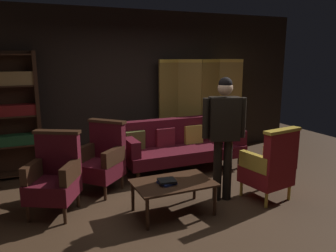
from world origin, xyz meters
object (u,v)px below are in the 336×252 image
object	(u,v)px
armchair_gilt_accent	(270,166)
book_navy_cloth	(167,183)
folding_screen	(200,106)
coffee_table	(173,185)
armchair_wing_left	(54,176)
book_black_cloth	(167,181)
velvet_couch	(182,144)
bookshelf	(10,113)
armchair_wing_right	(102,159)
standing_figure	(224,128)

from	to	relation	value
armchair_gilt_accent	book_navy_cloth	xyz separation A→B (m)	(-1.49, 0.14, -0.06)
folding_screen	coffee_table	distance (m)	2.72
armchair_wing_left	book_black_cloth	size ratio (longest dim) A/B	4.95
velvet_couch	armchair_wing_left	xyz separation A→B (m)	(-2.21, -0.86, 0.03)
coffee_table	armchair_wing_left	distance (m)	1.51
bookshelf	velvet_couch	distance (m)	2.87
book_navy_cloth	armchair_wing_right	bearing A→B (deg)	116.27
book_black_cloth	coffee_table	bearing A→B (deg)	13.47
coffee_table	velvet_couch	bearing A→B (deg)	60.50
velvet_couch	armchair_gilt_accent	bearing A→B (deg)	-71.83
bookshelf	standing_figure	size ratio (longest dim) A/B	1.20
armchair_wing_right	book_navy_cloth	world-z (taller)	armchair_wing_right
bookshelf	book_navy_cloth	xyz separation A→B (m)	(1.76, -2.26, -0.65)
velvet_couch	armchair_gilt_accent	distance (m)	1.75
armchair_wing_right	book_black_cloth	world-z (taller)	armchair_wing_right
folding_screen	book_navy_cloth	distance (m)	2.79
armchair_wing_left	standing_figure	world-z (taller)	standing_figure
folding_screen	armchair_gilt_accent	distance (m)	2.37
standing_figure	armchair_gilt_accent	bearing A→B (deg)	-24.70
book_black_cloth	armchair_gilt_accent	bearing A→B (deg)	-5.40
velvet_couch	book_black_cloth	xyz separation A→B (m)	(-0.94, -1.52, 0.01)
velvet_couch	book_black_cloth	size ratio (longest dim) A/B	10.08
armchair_gilt_accent	book_black_cloth	bearing A→B (deg)	174.60
bookshelf	coffee_table	world-z (taller)	bookshelf
velvet_couch	armchair_wing_left	world-z (taller)	armchair_wing_left
book_black_cloth	bookshelf	bearing A→B (deg)	127.89
bookshelf	armchair_wing_right	size ratio (longest dim) A/B	1.97
standing_figure	bookshelf	bearing A→B (deg)	141.28
folding_screen	armchair_wing_left	distance (m)	3.33
velvet_couch	bookshelf	bearing A→B (deg)	164.69
armchair_wing_right	book_black_cloth	xyz separation A→B (m)	(0.55, -1.12, -0.03)
coffee_table	standing_figure	world-z (taller)	standing_figure
folding_screen	standing_figure	world-z (taller)	folding_screen
standing_figure	book_black_cloth	xyz separation A→B (m)	(-0.89, -0.13, -0.56)
bookshelf	armchair_wing_left	xyz separation A→B (m)	(0.49, -1.60, -0.59)
bookshelf	velvet_couch	bearing A→B (deg)	-15.31
velvet_couch	armchair_gilt_accent	size ratio (longest dim) A/B	2.04
armchair_wing_right	book_navy_cloth	bearing A→B (deg)	-63.73
armchair_gilt_accent	folding_screen	bearing A→B (deg)	85.80
armchair_wing_left	book_navy_cloth	xyz separation A→B (m)	(1.27, -0.66, -0.06)
velvet_couch	standing_figure	world-z (taller)	standing_figure
bookshelf	armchair_gilt_accent	world-z (taller)	bookshelf
coffee_table	book_black_cloth	size ratio (longest dim) A/B	4.76
book_navy_cloth	book_black_cloth	distance (m)	0.03
folding_screen	coffee_table	size ratio (longest dim) A/B	1.90
bookshelf	book_navy_cloth	world-z (taller)	bookshelf
bookshelf	coffee_table	size ratio (longest dim) A/B	2.05
armchair_gilt_accent	armchair_wing_right	world-z (taller)	same
coffee_table	armchair_wing_right	bearing A→B (deg)	120.67
coffee_table	armchair_wing_right	world-z (taller)	armchair_wing_right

